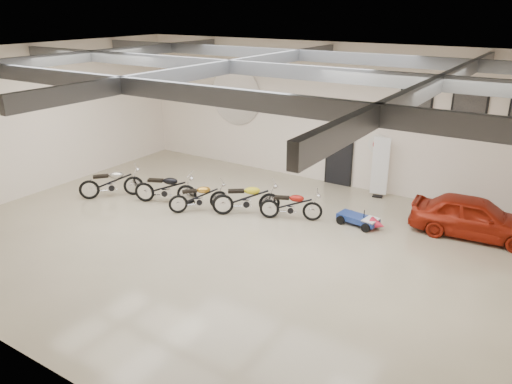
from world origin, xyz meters
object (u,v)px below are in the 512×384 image
Objects in this scene: motorcycle_silver at (111,182)px; motorcycle_black at (165,188)px; motorcycle_gold at (199,197)px; go_kart at (362,218)px; motorcycle_red at (291,204)px; banner_stand at (380,169)px; vintage_car at (474,217)px; motorcycle_yellow at (246,198)px.

motorcycle_black is (1.91, 0.59, 0.00)m from motorcycle_silver.
motorcycle_black is 1.11× the size of motorcycle_gold.
motorcycle_silver is at bearing 142.31° from motorcycle_gold.
motorcycle_black is 6.40m from go_kart.
motorcycle_silver reaches higher than motorcycle_red.
banner_stand is at bearing 40.05° from motorcycle_red.
go_kart is (6.15, 1.74, -0.27)m from motorcycle_black.
vintage_car is (9.03, 2.82, 0.05)m from motorcycle_black.
motorcycle_black is at bearing -31.83° from motorcycle_silver.
motorcycle_silver is 8.40m from go_kart.
banner_stand reaches higher than motorcycle_silver.
motorcycle_red is (2.78, 0.99, 0.00)m from motorcycle_gold.
banner_stand is 7.17m from motorcycle_black.
motorcycle_silver is 3.33m from motorcycle_gold.
banner_stand is 1.35× the size of go_kart.
banner_stand reaches higher than motorcycle_gold.
banner_stand is at bearing 14.06° from motorcycle_yellow.
banner_stand is 9.08m from motorcycle_silver.
motorcycle_red is at bearing 104.71° from vintage_car.
banner_stand is 0.59× the size of vintage_car.
motorcycle_red is (-1.58, -3.26, -0.52)m from banner_stand.
motorcycle_red is (4.13, 1.05, -0.05)m from motorcycle_black.
motorcycle_black is at bearing 133.55° from motorcycle_gold.
banner_stand is 0.97× the size of motorcycle_yellow.
motorcycle_yellow is at bearing 171.59° from motorcycle_red.
motorcycle_red is at bearing -29.24° from motorcycle_gold.
motorcycle_yellow is at bearing -10.03° from motorcycle_black.
motorcycle_gold is 8.16m from vintage_car.
motorcycle_yellow is at bearing 103.83° from vintage_car.
motorcycle_red is at bearing -9.32° from motorcycle_black.
banner_stand is 1.08× the size of motorcycle_gold.
banner_stand is 3.67m from vintage_car.
motorcycle_silver reaches higher than go_kart.
motorcycle_black is 1.00× the size of motorcycle_yellow.
motorcycle_gold is at bearing 166.45° from motorcycle_yellow.
motorcycle_silver and motorcycle_black have the same top height.
motorcycle_gold is at bearing -145.00° from banner_stand.
motorcycle_red reaches higher than go_kart.
motorcycle_gold is 0.90× the size of motorcycle_yellow.
motorcycle_silver is (-7.63, -4.90, -0.47)m from banner_stand.
motorcycle_silver is 0.60× the size of vintage_car.
motorcycle_silver is 1.11× the size of motorcycle_gold.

